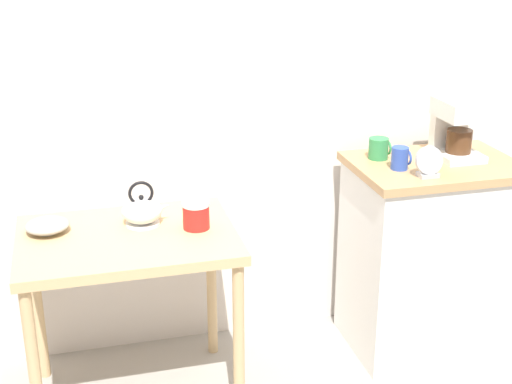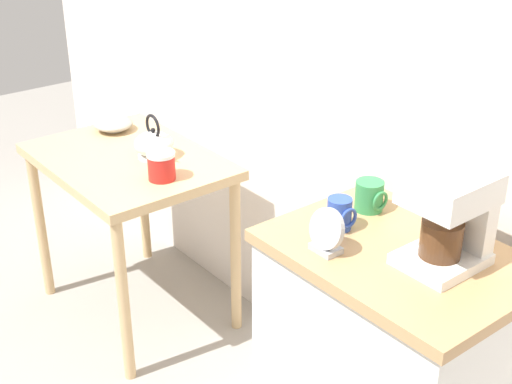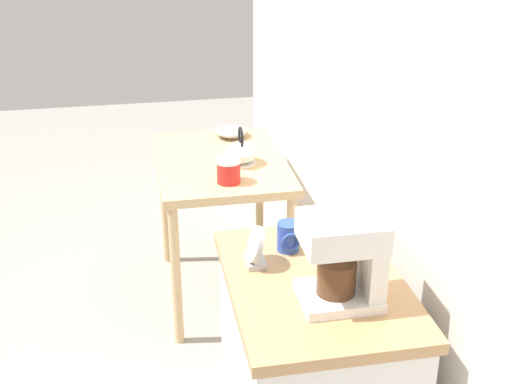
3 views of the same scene
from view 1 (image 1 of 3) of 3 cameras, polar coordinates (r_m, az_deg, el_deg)
The scene contains 11 objects.
ground_plane at distance 3.33m, azimuth 3.02°, elevation -13.58°, with size 8.00×8.00×0.00m, color gray.
back_wall at distance 3.23m, azimuth 2.86°, elevation 12.26°, with size 4.40×0.10×2.80m, color silver.
wooden_table at distance 2.86m, azimuth -9.94°, elevation -5.14°, with size 0.83×0.60×0.74m.
kitchen_counter at distance 3.39m, azimuth 13.26°, elevation -4.83°, with size 0.71×0.51×0.89m.
bowl_stoneware at distance 2.90m, azimuth -16.03°, elevation -2.53°, with size 0.17×0.17×0.05m.
teakettle at distance 2.88m, azimuth -8.86°, elevation -1.47°, with size 0.19×0.16×0.18m.
canister_enamel at distance 2.82m, azimuth -4.71°, elevation -1.79°, with size 0.11×0.11×0.11m.
coffee_maker at distance 3.28m, azimuth 15.42°, elevation 5.05°, with size 0.18×0.22×0.26m.
mug_blue at distance 3.09m, azimuth 11.23°, elevation 2.61°, with size 0.08×0.07×0.09m.
mug_tall_green at distance 3.21m, azimuth 9.59°, elevation 3.38°, with size 0.09×0.09×0.09m.
table_clock at distance 3.02m, azimuth 13.36°, elevation 2.18°, with size 0.12×0.06×0.13m.
Camera 1 is at (-0.86, -2.61, 1.88)m, focal length 51.15 mm.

